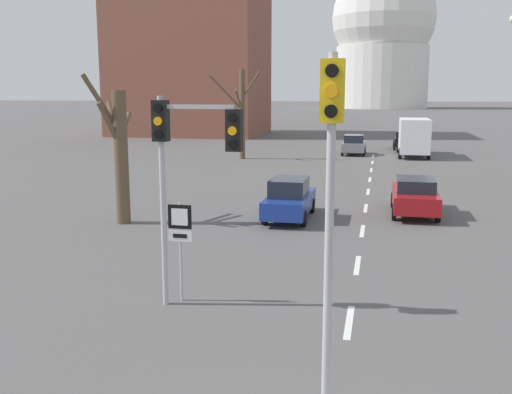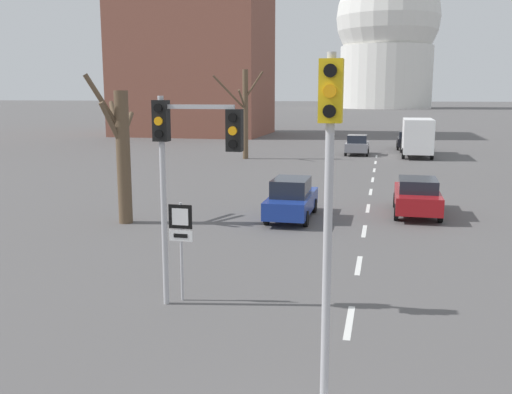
{
  "view_description": "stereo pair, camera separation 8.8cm",
  "coord_description": "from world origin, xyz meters",
  "px_view_note": "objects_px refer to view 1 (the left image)",
  "views": [
    {
      "loc": [
        0.54,
        -5.78,
        5.14
      ],
      "look_at": [
        -2.03,
        5.98,
        2.96
      ],
      "focal_mm": 40.0,
      "sensor_mm": 36.0,
      "label": 1
    },
    {
      "loc": [
        0.63,
        -5.76,
        5.14
      ],
      "look_at": [
        -2.03,
        5.98,
        2.96
      ],
      "focal_mm": 40.0,
      "sensor_mm": 36.0,
      "label": 2
    }
  ],
  "objects_px": {
    "traffic_signal_centre_tall": "(331,169)",
    "sedan_far_left": "(411,127)",
    "sedan_near_right": "(354,145)",
    "sedan_far_right": "(404,140)",
    "delivery_truck": "(414,136)",
    "sedan_mid_centre": "(290,199)",
    "route_sign_post": "(180,235)",
    "sedan_near_left": "(415,196)",
    "traffic_signal_near_left": "(186,149)"
  },
  "relations": [
    {
      "from": "sedan_near_left",
      "to": "delivery_truck",
      "type": "height_order",
      "value": "delivery_truck"
    },
    {
      "from": "route_sign_post",
      "to": "sedan_far_left",
      "type": "bearing_deg",
      "value": 82.36
    },
    {
      "from": "traffic_signal_centre_tall",
      "to": "sedan_far_left",
      "type": "height_order",
      "value": "traffic_signal_centre_tall"
    },
    {
      "from": "route_sign_post",
      "to": "sedan_near_left",
      "type": "xyz_separation_m",
      "value": [
        6.29,
        12.06,
        -0.89
      ]
    },
    {
      "from": "route_sign_post",
      "to": "sedan_near_right",
      "type": "height_order",
      "value": "route_sign_post"
    },
    {
      "from": "sedan_mid_centre",
      "to": "sedan_far_right",
      "type": "xyz_separation_m",
      "value": [
        5.75,
        32.44,
        0.01
      ]
    },
    {
      "from": "route_sign_post",
      "to": "sedan_far_right",
      "type": "distance_m",
      "value": 43.08
    },
    {
      "from": "traffic_signal_near_left",
      "to": "sedan_mid_centre",
      "type": "bearing_deg",
      "value": 85.41
    },
    {
      "from": "sedan_far_left",
      "to": "delivery_truck",
      "type": "height_order",
      "value": "delivery_truck"
    },
    {
      "from": "sedan_mid_centre",
      "to": "sedan_near_right",
      "type": "bearing_deg",
      "value": 86.96
    },
    {
      "from": "traffic_signal_near_left",
      "to": "sedan_mid_centre",
      "type": "relative_size",
      "value": 1.15
    },
    {
      "from": "sedan_near_right",
      "to": "sedan_far_right",
      "type": "distance_m",
      "value": 7.5
    },
    {
      "from": "traffic_signal_near_left",
      "to": "sedan_mid_centre",
      "type": "height_order",
      "value": "traffic_signal_near_left"
    },
    {
      "from": "traffic_signal_centre_tall",
      "to": "delivery_truck",
      "type": "distance_m",
      "value": 40.55
    },
    {
      "from": "sedan_near_left",
      "to": "sedan_far_left",
      "type": "xyz_separation_m",
      "value": [
        2.23,
        51.36,
        0.05
      ]
    },
    {
      "from": "traffic_signal_near_left",
      "to": "sedan_near_left",
      "type": "xyz_separation_m",
      "value": [
        5.97,
        12.38,
        -3.04
      ]
    },
    {
      "from": "traffic_signal_near_left",
      "to": "sedan_far_right",
      "type": "height_order",
      "value": "traffic_signal_near_left"
    },
    {
      "from": "route_sign_post",
      "to": "sedan_near_left",
      "type": "height_order",
      "value": "route_sign_post"
    },
    {
      "from": "sedan_far_right",
      "to": "route_sign_post",
      "type": "bearing_deg",
      "value": -99.21
    },
    {
      "from": "sedan_near_left",
      "to": "sedan_mid_centre",
      "type": "distance_m",
      "value": 5.51
    },
    {
      "from": "sedan_mid_centre",
      "to": "sedan_far_right",
      "type": "relative_size",
      "value": 1.09
    },
    {
      "from": "traffic_signal_near_left",
      "to": "delivery_truck",
      "type": "distance_m",
      "value": 37.27
    },
    {
      "from": "traffic_signal_near_left",
      "to": "traffic_signal_centre_tall",
      "type": "distance_m",
      "value": 5.31
    },
    {
      "from": "sedan_near_right",
      "to": "delivery_truck",
      "type": "height_order",
      "value": "delivery_truck"
    },
    {
      "from": "sedan_far_left",
      "to": "sedan_far_right",
      "type": "height_order",
      "value": "sedan_far_left"
    },
    {
      "from": "sedan_near_right",
      "to": "delivery_truck",
      "type": "xyz_separation_m",
      "value": [
        4.88,
        -0.2,
        0.85
      ]
    },
    {
      "from": "sedan_near_left",
      "to": "delivery_truck",
      "type": "relative_size",
      "value": 0.62
    },
    {
      "from": "sedan_mid_centre",
      "to": "traffic_signal_centre_tall",
      "type": "bearing_deg",
      "value": -78.6
    },
    {
      "from": "traffic_signal_near_left",
      "to": "sedan_far_right",
      "type": "distance_m",
      "value": 43.44
    },
    {
      "from": "route_sign_post",
      "to": "sedan_far_left",
      "type": "relative_size",
      "value": 0.57
    },
    {
      "from": "sedan_far_left",
      "to": "delivery_truck",
      "type": "distance_m",
      "value": 27.25
    },
    {
      "from": "sedan_near_left",
      "to": "delivery_truck",
      "type": "xyz_separation_m",
      "value": [
        1.14,
        24.14,
        0.87
      ]
    },
    {
      "from": "sedan_near_right",
      "to": "sedan_mid_centre",
      "type": "relative_size",
      "value": 0.87
    },
    {
      "from": "traffic_signal_centre_tall",
      "to": "sedan_far_left",
      "type": "distance_m",
      "value": 67.78
    },
    {
      "from": "traffic_signal_centre_tall",
      "to": "sedan_near_left",
      "type": "bearing_deg",
      "value": 82.0
    },
    {
      "from": "route_sign_post",
      "to": "sedan_far_right",
      "type": "xyz_separation_m",
      "value": [
        6.89,
        42.52,
        -0.86
      ]
    },
    {
      "from": "traffic_signal_near_left",
      "to": "delivery_truck",
      "type": "height_order",
      "value": "traffic_signal_near_left"
    },
    {
      "from": "traffic_signal_near_left",
      "to": "sedan_far_left",
      "type": "bearing_deg",
      "value": 82.67
    },
    {
      "from": "sedan_near_right",
      "to": "sedan_far_left",
      "type": "distance_m",
      "value": 27.67
    },
    {
      "from": "traffic_signal_near_left",
      "to": "sedan_far_left",
      "type": "height_order",
      "value": "traffic_signal_near_left"
    },
    {
      "from": "sedan_near_right",
      "to": "sedan_mid_centre",
      "type": "height_order",
      "value": "sedan_mid_centre"
    },
    {
      "from": "sedan_near_right",
      "to": "sedan_far_right",
      "type": "height_order",
      "value": "sedan_near_right"
    },
    {
      "from": "traffic_signal_near_left",
      "to": "route_sign_post",
      "type": "distance_m",
      "value": 2.2
    },
    {
      "from": "delivery_truck",
      "to": "sedan_mid_centre",
      "type": "bearing_deg",
      "value": -103.51
    },
    {
      "from": "traffic_signal_near_left",
      "to": "sedan_mid_centre",
      "type": "distance_m",
      "value": 10.86
    },
    {
      "from": "traffic_signal_centre_tall",
      "to": "delivery_truck",
      "type": "bearing_deg",
      "value": 85.16
    },
    {
      "from": "sedan_near_left",
      "to": "sedan_far_right",
      "type": "height_order",
      "value": "sedan_far_right"
    },
    {
      "from": "traffic_signal_near_left",
      "to": "sedan_far_right",
      "type": "relative_size",
      "value": 1.26
    },
    {
      "from": "traffic_signal_centre_tall",
      "to": "sedan_mid_centre",
      "type": "distance_m",
      "value": 14.83
    },
    {
      "from": "sedan_near_right",
      "to": "delivery_truck",
      "type": "distance_m",
      "value": 4.96
    }
  ]
}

